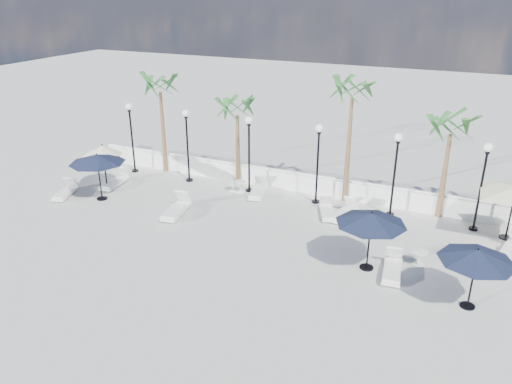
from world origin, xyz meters
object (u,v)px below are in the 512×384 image
at_px(parasol_navy_mid, 477,256).
at_px(lounger_3, 176,209).
at_px(parasol_navy_right, 371,219).
at_px(lounger_0, 65,192).
at_px(lounger_8, 512,250).
at_px(lounger_5, 327,211).
at_px(lounger_6, 392,269).
at_px(parasol_navy_left, 97,159).
at_px(parasol_cream_small, 103,151).
at_px(lounger_2, 258,190).
at_px(lounger_4, 344,213).
at_px(lounger_1, 115,181).

bearing_deg(parasol_navy_mid, lounger_3, 170.21).
bearing_deg(lounger_3, parasol_navy_right, -16.44).
distance_m(lounger_0, lounger_8, 20.06).
bearing_deg(lounger_8, parasol_navy_mid, -94.33).
distance_m(lounger_5, lounger_6, 5.23).
distance_m(lounger_8, parasol_navy_left, 18.24).
height_order(lounger_3, lounger_5, lounger_3).
bearing_deg(lounger_6, parasol_navy_left, 168.71).
bearing_deg(parasol_navy_mid, parasol_cream_small, 169.33).
relative_size(lounger_0, lounger_6, 0.97).
distance_m(lounger_6, parasol_cream_small, 14.95).
height_order(lounger_2, parasol_navy_right, parasol_navy_right).
xyz_separation_m(lounger_2, lounger_4, (4.56, -0.82, -0.01)).
bearing_deg(parasol_navy_left, lounger_4, 13.55).
xyz_separation_m(lounger_3, lounger_5, (6.27, 2.66, -0.04)).
relative_size(lounger_3, parasol_cream_small, 0.92).
xyz_separation_m(parasol_navy_mid, parasol_navy_right, (-3.51, 1.03, 0.12)).
xyz_separation_m(lounger_5, parasol_cream_small, (-11.12, -1.56, 1.84)).
bearing_deg(lounger_0, lounger_5, -4.91).
bearing_deg(parasol_navy_mid, lounger_8, 71.74).
relative_size(lounger_6, parasol_navy_mid, 0.82).
distance_m(lounger_0, lounger_6, 15.97).
distance_m(lounger_2, lounger_8, 11.41).
xyz_separation_m(lounger_1, lounger_3, (4.79, -1.64, 0.02)).
distance_m(parasol_navy_mid, parasol_cream_small, 17.54).
relative_size(lounger_2, lounger_3, 0.93).
xyz_separation_m(lounger_4, lounger_6, (2.79, -3.93, 0.00)).
xyz_separation_m(lounger_1, lounger_5, (11.06, 1.02, -0.02)).
xyz_separation_m(lounger_3, lounger_8, (13.77, 2.03, 0.00)).
xyz_separation_m(lounger_3, parasol_navy_left, (-4.27, 0.02, 1.79)).
height_order(lounger_2, lounger_6, lounger_2).
height_order(lounger_4, parasol_navy_right, parasol_navy_right).
relative_size(lounger_0, parasol_navy_mid, 0.80).
bearing_deg(parasol_cream_small, lounger_2, 18.57).
bearing_deg(lounger_8, lounger_4, -172.13).
relative_size(lounger_4, lounger_5, 1.05).
relative_size(lounger_0, parasol_cream_small, 0.80).
bearing_deg(parasol_cream_small, lounger_5, 7.96).
relative_size(lounger_3, lounger_8, 0.98).
distance_m(lounger_1, parasol_navy_right, 14.06).
height_order(lounger_1, parasol_cream_small, parasol_cream_small).
distance_m(lounger_2, parasol_cream_small, 7.92).
bearing_deg(lounger_3, lounger_5, 13.66).
bearing_deg(lounger_0, lounger_6, -21.62).
xyz_separation_m(lounger_3, parasol_cream_small, (-4.84, 1.11, 1.79)).
bearing_deg(lounger_5, parasol_navy_left, 171.83).
bearing_deg(lounger_6, parasol_cream_small, 164.72).
xyz_separation_m(lounger_0, lounger_6, (15.96, -0.75, 0.01)).
distance_m(lounger_1, lounger_6, 14.87).
relative_size(lounger_1, parasol_cream_small, 0.85).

